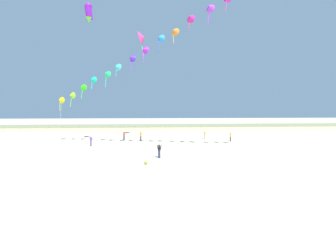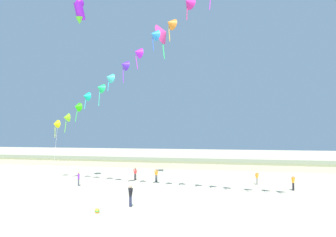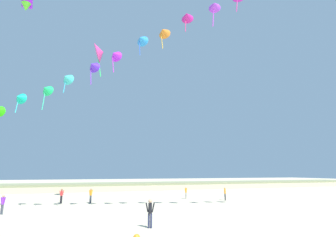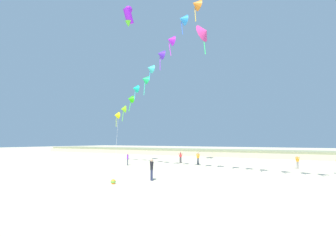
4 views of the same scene
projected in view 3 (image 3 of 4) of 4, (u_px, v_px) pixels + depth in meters
The scene contains 9 objects.
dune_ridge at pixel (108, 187), 50.56m from camera, with size 120.00×9.67×1.34m.
person_near_left at pixel (186, 192), 34.49m from camera, with size 0.48×0.38×1.56m.
person_near_right at pixel (150, 211), 16.63m from camera, with size 0.57×0.39×1.76m.
person_mid_center at pixel (91, 194), 29.75m from camera, with size 0.48×0.46×1.66m.
person_far_left at pixel (61, 195), 29.48m from camera, with size 0.51×0.38×1.60m.
person_far_right at pixel (225, 193), 32.61m from camera, with size 0.44×0.45×1.59m.
person_far_center at pixel (3, 203), 21.86m from camera, with size 0.48×0.41×1.59m.
kite_banner_string at pixel (140, 41), 24.33m from camera, with size 34.75×18.87×24.36m.
large_kite_mid_trail at pixel (100, 53), 35.36m from camera, with size 2.04×2.96×4.92m.
Camera 3 is at (-5.98, -11.63, 3.48)m, focal length 28.00 mm.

